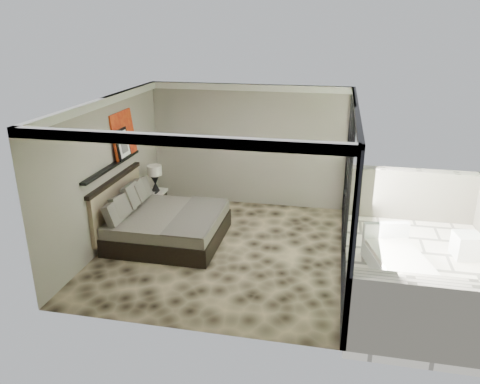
% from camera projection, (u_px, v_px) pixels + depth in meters
% --- Properties ---
extents(floor, '(5.00, 5.00, 0.00)m').
position_uv_depth(floor, '(223.00, 250.00, 8.91)').
color(floor, black).
rests_on(floor, ground).
extents(ceiling, '(4.50, 5.00, 0.02)m').
position_uv_depth(ceiling, '(221.00, 103.00, 7.95)').
color(ceiling, silver).
rests_on(ceiling, back_wall).
extents(back_wall, '(4.50, 0.02, 2.80)m').
position_uv_depth(back_wall, '(248.00, 146.00, 10.71)').
color(back_wall, gray).
rests_on(back_wall, floor).
extents(left_wall, '(0.02, 5.00, 2.80)m').
position_uv_depth(left_wall, '(107.00, 172.00, 8.86)').
color(left_wall, gray).
rests_on(left_wall, floor).
extents(glass_wall, '(0.08, 5.00, 2.80)m').
position_uv_depth(glass_wall, '(350.00, 189.00, 7.99)').
color(glass_wall, white).
rests_on(glass_wall, floor).
extents(terrace_slab, '(3.00, 5.00, 0.12)m').
position_uv_depth(terrace_slab, '(430.00, 273.00, 8.21)').
color(terrace_slab, beige).
rests_on(terrace_slab, ground).
extents(picture_ledge, '(0.12, 2.20, 0.05)m').
position_uv_depth(picture_ledge, '(112.00, 166.00, 8.91)').
color(picture_ledge, black).
rests_on(picture_ledge, left_wall).
extents(bed, '(2.13, 2.06, 1.18)m').
position_uv_depth(bed, '(163.00, 224.00, 9.20)').
color(bed, black).
rests_on(bed, floor).
extents(nightstand, '(0.53, 0.53, 0.50)m').
position_uv_depth(nightstand, '(154.00, 202.00, 10.55)').
color(nightstand, black).
rests_on(nightstand, floor).
extents(table_lamp, '(0.32, 0.32, 0.58)m').
position_uv_depth(table_lamp, '(155.00, 175.00, 10.36)').
color(table_lamp, black).
rests_on(table_lamp, nightstand).
extents(abstract_canvas, '(0.13, 0.90, 0.90)m').
position_uv_depth(abstract_canvas, '(123.00, 134.00, 9.31)').
color(abstract_canvas, red).
rests_on(abstract_canvas, picture_ledge).
extents(framed_print, '(0.11, 0.50, 0.60)m').
position_uv_depth(framed_print, '(123.00, 144.00, 9.19)').
color(framed_print, black).
rests_on(framed_print, picture_ledge).
extents(ottoman, '(0.52, 0.52, 0.45)m').
position_uv_depth(ottoman, '(467.00, 246.00, 8.57)').
color(ottoman, silver).
rests_on(ottoman, terrace_slab).
extents(lounger, '(1.23, 1.83, 0.65)m').
position_uv_depth(lounger, '(399.00, 264.00, 7.97)').
color(lounger, silver).
rests_on(lounger, terrace_slab).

